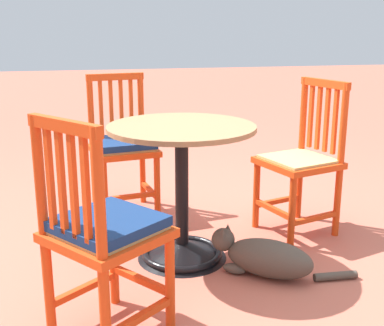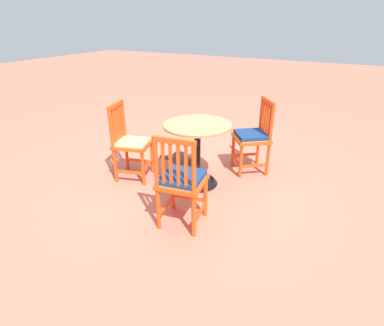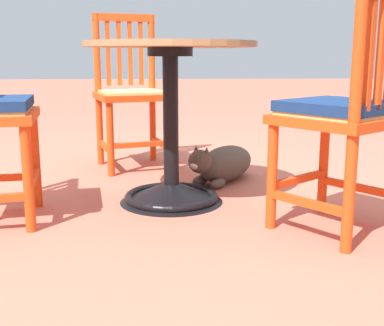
# 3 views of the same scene
# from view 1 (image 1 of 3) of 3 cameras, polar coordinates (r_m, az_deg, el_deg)

# --- Properties ---
(ground_plane) EXTENTS (24.00, 24.00, 0.00)m
(ground_plane) POSITION_cam_1_polar(r_m,az_deg,el_deg) (2.83, -0.29, -10.34)
(ground_plane) COLOR #BC604C
(cafe_table) EXTENTS (0.76, 0.76, 0.73)m
(cafe_table) POSITION_cam_1_polar(r_m,az_deg,el_deg) (2.71, -1.13, -5.05)
(cafe_table) COLOR black
(cafe_table) RESTS_ON ground_plane
(orange_chair_tucked_in) EXTENTS (0.46, 0.46, 0.91)m
(orange_chair_tucked_in) POSITION_cam_1_polar(r_m,az_deg,el_deg) (3.36, -7.73, 1.74)
(orange_chair_tucked_in) COLOR #D64214
(orange_chair_tucked_in) RESTS_ON ground_plane
(orange_chair_at_corner) EXTENTS (0.56, 0.56, 0.91)m
(orange_chair_at_corner) POSITION_cam_1_polar(r_m,az_deg,el_deg) (2.01, -9.90, -7.73)
(orange_chair_at_corner) COLOR #D64214
(orange_chair_at_corner) RESTS_ON ground_plane
(orange_chair_facing_out) EXTENTS (0.50, 0.50, 0.91)m
(orange_chair_facing_out) POSITION_cam_1_polar(r_m,az_deg,el_deg) (3.10, 12.17, 0.13)
(orange_chair_facing_out) COLOR #D64214
(orange_chair_facing_out) RESTS_ON ground_plane
(tabby_cat) EXTENTS (0.43, 0.68, 0.23)m
(tabby_cat) POSITION_cam_1_polar(r_m,az_deg,el_deg) (2.62, 7.87, -10.36)
(tabby_cat) COLOR #4C4238
(tabby_cat) RESTS_ON ground_plane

